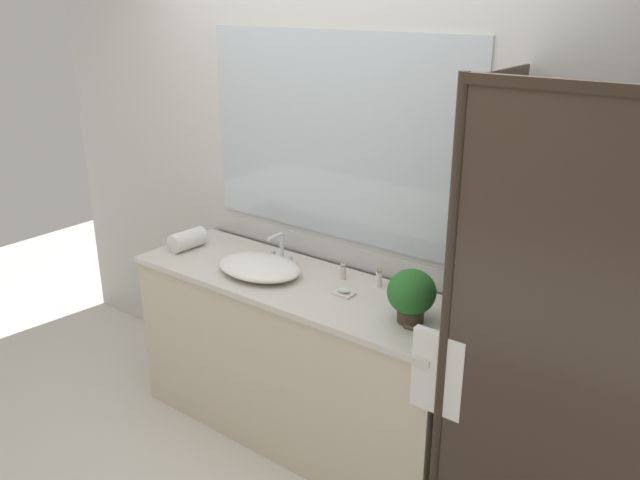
{
  "coord_description": "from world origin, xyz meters",
  "views": [
    {
      "loc": [
        1.91,
        -2.3,
        2.23
      ],
      "look_at": [
        0.15,
        0.0,
        1.15
      ],
      "focal_mm": 36.86,
      "sensor_mm": 36.0,
      "label": 1
    }
  ],
  "objects": [
    {
      "name": "ground_plane",
      "position": [
        0.0,
        0.0,
        0.0
      ],
      "size": [
        8.0,
        8.0,
        0.0
      ],
      "primitive_type": "plane",
      "color": "silver"
    },
    {
      "name": "wall_back_with_mirror",
      "position": [
        0.0,
        0.34,
        1.31
      ],
      "size": [
        4.4,
        0.06,
        2.6
      ],
      "color": "silver",
      "rests_on": "ground_plane"
    },
    {
      "name": "vanity_cabinet",
      "position": [
        0.0,
        0.01,
        0.45
      ],
      "size": [
        1.8,
        0.58,
        0.9
      ],
      "color": "beige",
      "rests_on": "ground_plane"
    },
    {
      "name": "shower_enclosure",
      "position": [
        1.27,
        -0.19,
        1.02
      ],
      "size": [
        1.2,
        0.59,
        2.0
      ],
      "color": "#2D2319",
      "rests_on": "ground_plane"
    },
    {
      "name": "sink_basin",
      "position": [
        -0.2,
        -0.05,
        0.94
      ],
      "size": [
        0.47,
        0.33,
        0.08
      ],
      "primitive_type": "ellipsoid",
      "color": "white",
      "rests_on": "vanity_cabinet"
    },
    {
      "name": "faucet",
      "position": [
        -0.2,
        0.12,
        0.96
      ],
      "size": [
        0.17,
        0.13,
        0.17
      ],
      "color": "silver",
      "rests_on": "vanity_cabinet"
    },
    {
      "name": "potted_plant",
      "position": [
        0.67,
        -0.03,
        1.03
      ],
      "size": [
        0.21,
        0.21,
        0.24
      ],
      "color": "#473828",
      "rests_on": "vanity_cabinet"
    },
    {
      "name": "soap_dish",
      "position": [
        0.28,
        0.01,
        0.91
      ],
      "size": [
        0.1,
        0.07,
        0.04
      ],
      "color": "silver",
      "rests_on": "vanity_cabinet"
    },
    {
      "name": "amenity_bottle_body_wash",
      "position": [
        0.17,
        0.16,
        0.94
      ],
      "size": [
        0.03,
        0.03,
        0.08
      ],
      "color": "silver",
      "rests_on": "vanity_cabinet"
    },
    {
      "name": "amenity_bottle_lotion",
      "position": [
        0.37,
        0.19,
        0.94
      ],
      "size": [
        0.03,
        0.03,
        0.09
      ],
      "color": "white",
      "rests_on": "vanity_cabinet"
    },
    {
      "name": "rolled_towel_near_edge",
      "position": [
        -0.76,
        -0.03,
        0.95
      ],
      "size": [
        0.12,
        0.21,
        0.11
      ],
      "primitive_type": "cylinder",
      "rotation": [
        1.57,
        0.0,
        -0.07
      ],
      "color": "white",
      "rests_on": "vanity_cabinet"
    }
  ]
}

